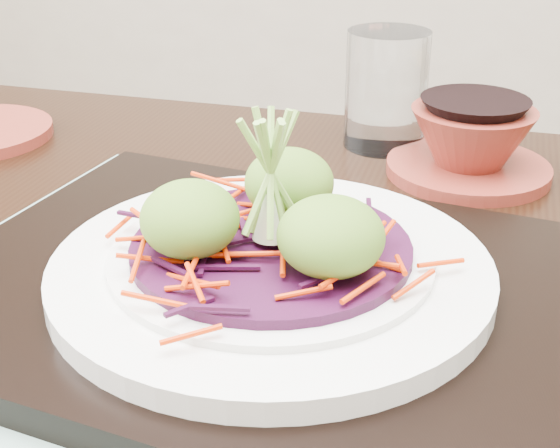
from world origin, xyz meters
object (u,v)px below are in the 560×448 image
(dining_table, at_px, (285,422))
(terracotta_bowl_set, at_px, (470,146))
(serving_tray, at_px, (271,293))
(water_glass, at_px, (386,90))
(white_plate, at_px, (271,267))

(dining_table, relative_size, terracotta_bowl_set, 7.58)
(serving_tray, height_order, water_glass, water_glass)
(water_glass, bearing_deg, dining_table, -92.66)
(dining_table, height_order, white_plate, white_plate)
(serving_tray, relative_size, water_glass, 3.75)
(water_glass, bearing_deg, serving_tray, -93.72)
(serving_tray, xyz_separation_m, white_plate, (0.00, 0.00, 0.02))
(dining_table, distance_m, terracotta_bowl_set, 0.30)
(dining_table, distance_m, water_glass, 0.34)
(terracotta_bowl_set, bearing_deg, dining_table, -111.26)
(dining_table, height_order, serving_tray, serving_tray)
(dining_table, relative_size, water_glass, 10.59)
(serving_tray, xyz_separation_m, terracotta_bowl_set, (0.10, 0.26, 0.01))
(white_plate, bearing_deg, water_glass, 86.28)
(serving_tray, relative_size, terracotta_bowl_set, 2.68)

